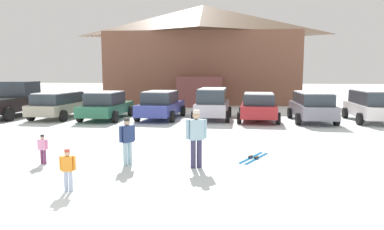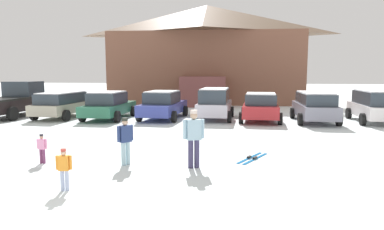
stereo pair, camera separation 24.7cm
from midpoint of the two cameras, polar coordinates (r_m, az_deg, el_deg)
ski_lodge at (r=32.37m, az=1.60°, el=10.23°), size 17.41×10.80×8.86m
parked_beige_suv at (r=21.95m, az=-21.58°, el=1.72°), size 2.32×4.41×1.56m
parked_green_coupe at (r=20.62m, az=-14.44°, el=1.59°), size 2.24×4.63×1.62m
parked_blue_hatchback at (r=20.17m, az=-5.55°, el=1.71°), size 2.44×4.68×1.65m
parked_silver_wagon at (r=19.94m, az=3.10°, el=2.04°), size 2.18×4.10×1.82m
parked_red_sedan at (r=19.56m, az=10.66°, el=1.38°), size 2.42×4.16×1.59m
parked_grey_wagon at (r=20.02m, az=19.02°, el=1.49°), size 2.15×4.48×1.66m
parked_white_suv at (r=21.23m, az=27.54°, el=1.49°), size 2.37×4.43×1.76m
pickup_truck at (r=23.88m, az=-28.11°, el=2.12°), size 2.44×5.53×2.15m
skier_child_in_orange_jacket at (r=8.42m, az=-20.80°, el=-8.22°), size 0.36×0.18×0.99m
skier_adult_in_blue_parka at (r=9.72m, az=-0.02°, el=-3.41°), size 0.59×0.37×1.67m
skier_child_in_pink_snowsuit at (r=11.16m, az=-24.18°, el=-4.97°), size 0.33×0.13×0.89m
skier_teen_in_navy_coat at (r=10.22m, az=-11.42°, el=-3.89°), size 0.38×0.42×1.41m
pair_of_skis at (r=11.12m, az=9.64°, el=-7.04°), size 1.02×1.63×0.08m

